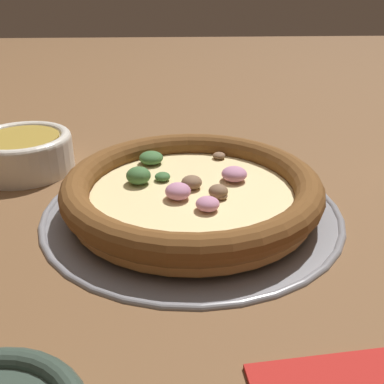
{
  "coord_description": "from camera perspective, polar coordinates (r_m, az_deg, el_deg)",
  "views": [
    {
      "loc": [
        -0.02,
        -0.45,
        0.25
      ],
      "look_at": [
        0.0,
        0.0,
        0.02
      ],
      "focal_mm": 42.0,
      "sensor_mm": 36.0,
      "label": 1
    }
  ],
  "objects": [
    {
      "name": "ground_plane",
      "position": [
        0.52,
        0.0,
        -2.42
      ],
      "size": [
        3.0,
        3.0,
        0.0
      ],
      "primitive_type": "plane",
      "color": "brown"
    },
    {
      "name": "pizza_tray",
      "position": [
        0.52,
        0.0,
        -2.16
      ],
      "size": [
        0.34,
        0.34,
        0.01
      ],
      "color": "gray",
      "rests_on": "ground_plane"
    },
    {
      "name": "pizza",
      "position": [
        0.51,
        -0.02,
        0.3
      ],
      "size": [
        0.29,
        0.29,
        0.04
      ],
      "color": "#BC7F42",
      "rests_on": "pizza_tray"
    },
    {
      "name": "bowl_near",
      "position": [
        0.66,
        -20.66,
        4.92
      ],
      "size": [
        0.13,
        0.13,
        0.05
      ],
      "color": "silver",
      "rests_on": "ground_plane"
    }
  ]
}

